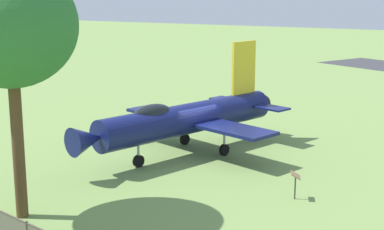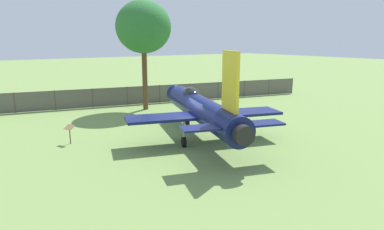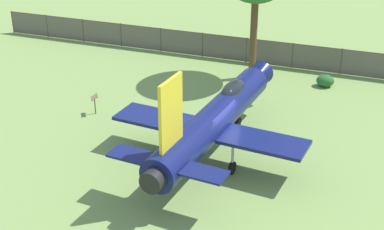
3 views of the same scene
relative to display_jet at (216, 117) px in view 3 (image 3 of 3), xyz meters
name	(u,v)px [view 3 (image 3 of 3)]	position (x,y,z in m)	size (l,w,h in m)	color
ground_plane	(212,155)	(0.10, 0.32, -1.93)	(200.00, 200.00, 0.00)	#75934C
display_jet	(216,117)	(0.00, 0.00, 0.00)	(9.54, 12.74, 5.58)	#111951
perimeter_fence	(246,49)	(-0.85, -12.84, -0.99)	(37.40, 8.46, 1.77)	#4C4238
shrub_near_fence	(325,81)	(-5.95, -9.22, -1.55)	(1.10, 0.91, 0.75)	#235B26
info_plaque	(95,100)	(7.09, -3.48, -1.08)	(0.58, 0.70, 1.14)	#333333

